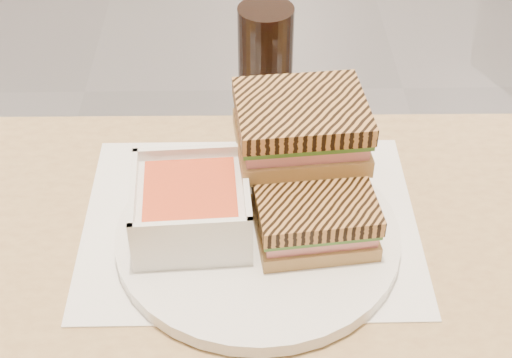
{
  "coord_description": "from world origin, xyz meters",
  "views": [
    {
      "loc": [
        -0.0,
        -2.56,
        1.31
      ],
      "look_at": [
        0.01,
        -2.0,
        0.82
      ],
      "focal_mm": 51.91,
      "sensor_mm": 36.0,
      "label": 1
    }
  ],
  "objects_px": {
    "soup_bowl": "(191,208)",
    "panini_lower": "(314,215)",
    "cola_glass": "(265,62)",
    "plate": "(258,235)"
  },
  "relations": [
    {
      "from": "soup_bowl",
      "to": "panini_lower",
      "type": "xyz_separation_m",
      "value": [
        0.12,
        -0.01,
        -0.0
      ]
    },
    {
      "from": "cola_glass",
      "to": "panini_lower",
      "type": "bearing_deg",
      "value": -80.1
    },
    {
      "from": "plate",
      "to": "cola_glass",
      "type": "xyz_separation_m",
      "value": [
        0.01,
        0.24,
        0.06
      ]
    },
    {
      "from": "panini_lower",
      "to": "cola_glass",
      "type": "relative_size",
      "value": 0.89
    },
    {
      "from": "soup_bowl",
      "to": "cola_glass",
      "type": "relative_size",
      "value": 0.86
    },
    {
      "from": "panini_lower",
      "to": "cola_glass",
      "type": "distance_m",
      "value": 0.25
    },
    {
      "from": "plate",
      "to": "panini_lower",
      "type": "distance_m",
      "value": 0.07
    },
    {
      "from": "panini_lower",
      "to": "soup_bowl",
      "type": "bearing_deg",
      "value": 175.13
    },
    {
      "from": "plate",
      "to": "soup_bowl",
      "type": "xyz_separation_m",
      "value": [
        -0.07,
        0.01,
        0.03
      ]
    },
    {
      "from": "panini_lower",
      "to": "cola_glass",
      "type": "xyz_separation_m",
      "value": [
        -0.04,
        0.24,
        0.03
      ]
    }
  ]
}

